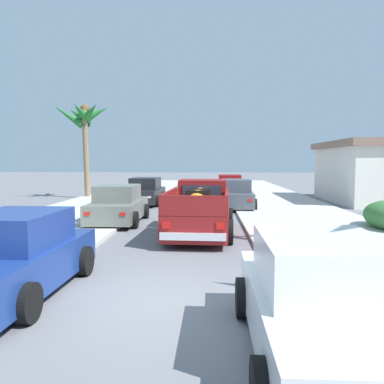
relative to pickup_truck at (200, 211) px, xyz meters
name	(u,v)px	position (x,y,z in m)	size (l,w,h in m)	color
ground_plane	(155,299)	(-0.68, -6.46, -0.81)	(160.00, 160.00, 0.00)	slate
sidewalk_left	(87,211)	(-5.63, 5.54, -0.75)	(5.34, 60.00, 0.12)	beige
sidewalk_right	(292,212)	(4.27, 5.54, -0.75)	(5.34, 60.00, 0.12)	beige
curb_left	(113,212)	(-4.36, 5.54, -0.76)	(0.16, 60.00, 0.10)	silver
curb_right	(265,212)	(3.00, 5.54, -0.76)	(0.16, 60.00, 0.10)	silver
pickup_truck	(200,211)	(0.00, 0.00, 0.00)	(2.41, 5.30, 1.80)	maroon
car_left_near	(15,256)	(-3.36, -6.27, -0.10)	(2.12, 4.30, 1.54)	navy
car_right_near	(118,205)	(-3.36, 2.35, -0.10)	(2.03, 4.26, 1.54)	slate
car_left_mid	(230,187)	(1.76, 14.43, -0.10)	(2.08, 4.28, 1.54)	maroon
car_right_mid	(236,195)	(1.71, 7.50, -0.10)	(2.16, 4.32, 1.54)	#474C56
car_left_far	(323,303)	(1.72, -8.53, -0.10)	(2.06, 4.28, 1.54)	silver
car_right_far	(145,192)	(-3.37, 9.33, -0.10)	(2.13, 4.31, 1.54)	black
palm_tree_right_fore	(85,119)	(-7.90, 12.83, 4.42)	(3.68, 3.80, 6.29)	#846B4C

